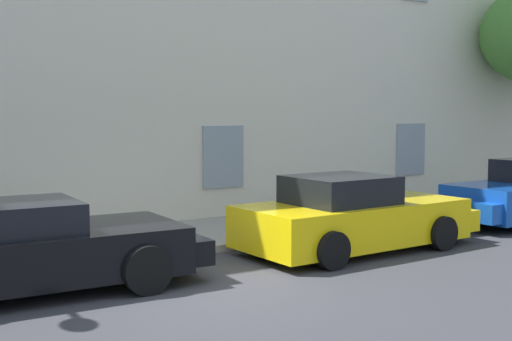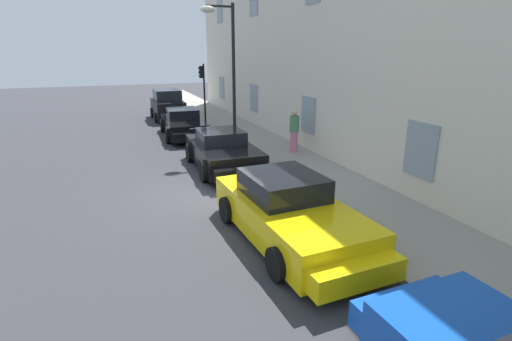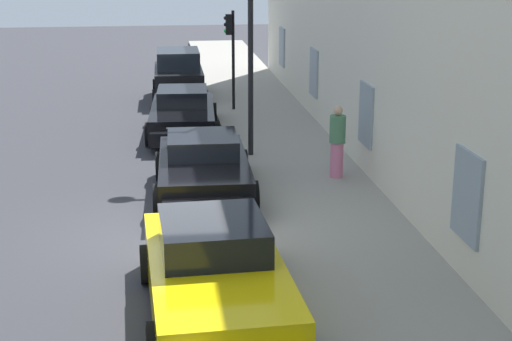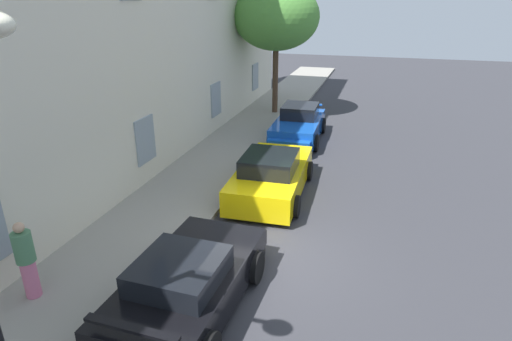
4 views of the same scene
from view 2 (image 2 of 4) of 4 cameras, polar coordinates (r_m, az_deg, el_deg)
name	(u,v)px [view 2 (image 2 of 4)]	position (r m, az deg, el deg)	size (l,w,h in m)	color
ground_plane	(213,191)	(12.11, -6.32, -3.04)	(80.00, 80.00, 0.00)	#333338
sidewalk	(312,176)	(13.35, 8.24, -0.84)	(60.00, 3.05, 0.14)	gray
building_facade	(420,6)	(15.01, 22.88, 21.39)	(39.22, 5.01, 11.13)	beige
sportscar_red_lead	(184,125)	(19.80, -10.49, 6.60)	(4.78, 2.26, 1.34)	black
sportscar_yellow_flank	(224,153)	(14.09, -4.70, 2.61)	(4.60, 2.30, 1.37)	black
sportscar_white_middle	(293,216)	(8.82, 5.44, -6.65)	(5.04, 2.39, 1.47)	yellow
hatchback_parked	(168,106)	(25.09, -12.84, 9.22)	(3.54, 1.93, 1.83)	black
traffic_light	(203,83)	(22.81, -7.83, 12.66)	(0.22, 0.36, 3.28)	black
street_lamp	(224,50)	(16.94, -4.74, 17.22)	(0.44, 1.42, 5.86)	black
pedestrian_admiring	(294,131)	(15.95, 5.62, 5.79)	(0.49, 0.49, 1.73)	pink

